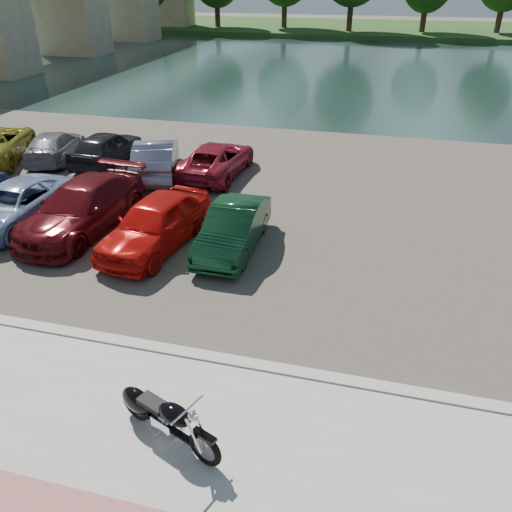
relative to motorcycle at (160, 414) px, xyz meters
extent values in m
plane|color=#595447|center=(0.42, 0.13, -0.56)|extent=(200.00, 200.00, 0.00)
cube|color=#A7A39D|center=(0.42, -0.87, -0.51)|extent=(60.00, 6.00, 0.10)
cube|color=#A7A39D|center=(0.42, 2.13, -0.49)|extent=(60.00, 0.30, 0.14)
cube|color=#433D36|center=(0.42, 11.13, -0.54)|extent=(60.00, 18.00, 0.04)
cube|color=#182C29|center=(0.42, 40.13, -0.56)|extent=(120.00, 40.00, 0.00)
cube|color=#1D4117|center=(0.42, 72.13, -0.26)|extent=(120.00, 24.00, 0.60)
cube|color=tan|center=(-27.58, 42.13, 3.04)|extent=(6.00, 4.00, 7.20)
cube|color=tan|center=(-27.58, 54.13, 3.04)|extent=(6.00, 4.00, 7.20)
cube|color=tan|center=(-27.58, 66.13, 3.04)|extent=(6.00, 4.00, 7.20)
cylinder|color=#3C2616|center=(-29.58, 64.73, 2.29)|extent=(0.70, 0.70, 4.50)
cylinder|color=#3C2616|center=(-20.58, 66.13, 2.51)|extent=(0.70, 0.70, 4.95)
cylinder|color=#3C2616|center=(-11.58, 67.53, 2.74)|extent=(0.70, 0.70, 5.40)
cylinder|color=#3C2616|center=(-2.58, 64.73, 2.96)|extent=(0.70, 0.70, 5.85)
cylinder|color=#3C2616|center=(6.42, 66.13, 2.29)|extent=(0.70, 0.70, 4.50)
cylinder|color=#3C2616|center=(15.42, 67.53, 2.51)|extent=(0.70, 0.70, 4.95)
torus|color=black|center=(0.97, -0.39, -0.12)|extent=(0.68, 0.36, 0.68)
torus|color=black|center=(-0.57, 0.22, -0.12)|extent=(0.68, 0.36, 0.68)
cylinder|color=#B2B2B7|center=(0.97, -0.39, -0.12)|extent=(0.45, 0.22, 0.46)
cylinder|color=#B2B2B7|center=(-0.57, 0.22, -0.12)|extent=(0.45, 0.22, 0.46)
cylinder|color=silver|center=(0.80, -0.43, 0.18)|extent=(0.32, 0.17, 0.63)
cylinder|color=silver|center=(0.88, -0.24, 0.18)|extent=(0.32, 0.17, 0.63)
cylinder|color=silver|center=(0.66, -0.27, 0.57)|extent=(0.31, 0.71, 0.04)
sphere|color=silver|center=(0.75, -0.30, 0.49)|extent=(0.21, 0.21, 0.16)
sphere|color=silver|center=(0.82, -0.33, 0.49)|extent=(0.14, 0.14, 0.11)
cube|color=black|center=(0.97, -0.39, 0.19)|extent=(0.47, 0.30, 0.06)
cube|color=black|center=(0.20, -0.09, -0.18)|extent=(1.15, 0.53, 0.08)
cube|color=silver|center=(0.15, -0.07, -0.11)|extent=(0.54, 0.46, 0.34)
cylinder|color=silver|center=(0.25, -0.10, 0.09)|extent=(0.29, 0.26, 0.27)
cylinder|color=silver|center=(0.06, -0.03, 0.09)|extent=(0.29, 0.26, 0.27)
ellipsoid|color=black|center=(0.37, -0.15, 0.26)|extent=(0.76, 0.58, 0.32)
cube|color=black|center=(-0.12, 0.04, 0.20)|extent=(0.61, 0.46, 0.10)
ellipsoid|color=black|center=(-0.52, 0.20, 0.00)|extent=(0.80, 0.58, 0.50)
cube|color=black|center=(-0.57, 0.22, -0.07)|extent=(0.44, 0.31, 0.30)
cylinder|color=silver|center=(-0.07, 0.19, -0.24)|extent=(1.06, 0.49, 0.09)
cylinder|color=silver|center=(-0.07, 0.19, -0.16)|extent=(1.06, 0.49, 0.09)
cylinder|color=#B2B2B7|center=(0.00, -0.20, -0.33)|extent=(0.07, 0.14, 0.22)
imported|color=#89A1C7|center=(-8.13, 6.85, 0.13)|extent=(2.33, 4.75, 1.30)
imported|color=#540C10|center=(-5.73, 7.06, 0.23)|extent=(2.51, 5.35, 1.51)
imported|color=red|center=(-3.01, 6.57, 0.24)|extent=(2.42, 4.68, 1.52)
imported|color=#0E351C|center=(-0.74, 7.00, 0.14)|extent=(1.40, 4.00, 1.32)
imported|color=gray|center=(-10.62, 12.84, 0.09)|extent=(2.80, 4.54, 1.23)
imported|color=black|center=(-8.16, 12.94, 0.18)|extent=(1.77, 4.16, 1.40)
imported|color=slate|center=(-5.51, 12.14, 0.21)|extent=(2.92, 4.70, 1.46)
imported|color=maroon|center=(-3.19, 12.81, 0.12)|extent=(2.32, 4.70, 1.28)
camera|label=1|loc=(3.16, -5.56, 6.72)|focal=35.00mm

